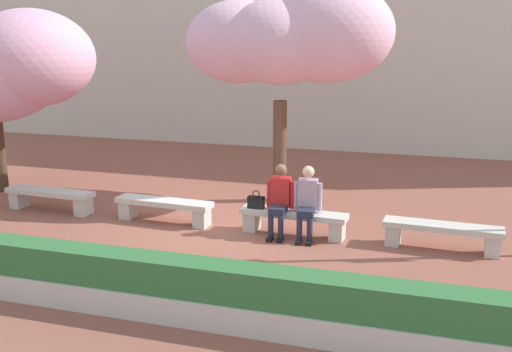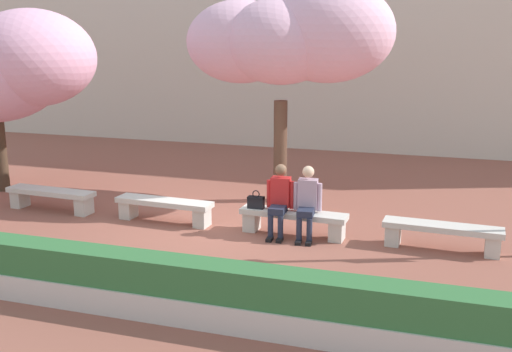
# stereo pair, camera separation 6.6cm
# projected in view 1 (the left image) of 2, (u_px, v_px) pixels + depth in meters

# --- Properties ---
(ground_plane) EXTENTS (100.00, 100.00, 0.00)m
(ground_plane) POSITION_uv_depth(u_px,v_px,m) (227.00, 228.00, 11.23)
(ground_plane) COLOR #8E5142
(stone_bench_west_end) EXTENTS (1.97, 0.52, 0.45)m
(stone_bench_west_end) POSITION_uv_depth(u_px,v_px,m) (50.00, 196.00, 12.28)
(stone_bench_west_end) COLOR beige
(stone_bench_west_end) RESTS_ON ground
(stone_bench_near_west) EXTENTS (1.97, 0.52, 0.45)m
(stone_bench_near_west) POSITION_uv_depth(u_px,v_px,m) (164.00, 207.00, 11.53)
(stone_bench_near_west) COLOR beige
(stone_bench_near_west) RESTS_ON ground
(stone_bench_center) EXTENTS (1.97, 0.52, 0.45)m
(stone_bench_center) POSITION_uv_depth(u_px,v_px,m) (293.00, 219.00, 10.79)
(stone_bench_center) COLOR beige
(stone_bench_center) RESTS_ON ground
(stone_bench_near_east) EXTENTS (1.97, 0.52, 0.45)m
(stone_bench_near_east) POSITION_uv_depth(u_px,v_px,m) (442.00, 232.00, 10.05)
(stone_bench_near_east) COLOR beige
(stone_bench_near_east) RESTS_ON ground
(person_seated_left) EXTENTS (0.51, 0.69, 1.29)m
(person_seated_left) POSITION_uv_depth(u_px,v_px,m) (280.00, 197.00, 10.72)
(person_seated_left) COLOR black
(person_seated_left) RESTS_ON ground
(person_seated_right) EXTENTS (0.51, 0.71, 1.29)m
(person_seated_right) POSITION_uv_depth(u_px,v_px,m) (307.00, 200.00, 10.58)
(person_seated_right) COLOR black
(person_seated_right) RESTS_ON ground
(handbag) EXTENTS (0.30, 0.15, 0.34)m
(handbag) POSITION_uv_depth(u_px,v_px,m) (256.00, 201.00, 10.91)
(handbag) COLOR black
(handbag) RESTS_ON stone_bench_center
(cherry_tree_main) EXTENTS (4.40, 2.60, 4.62)m
(cherry_tree_main) POSITION_uv_depth(u_px,v_px,m) (288.00, 38.00, 12.38)
(cherry_tree_main) COLOR #513828
(cherry_tree_main) RESTS_ON ground
(planter_hedge_foreground) EXTENTS (13.69, 0.50, 0.80)m
(planter_hedge_foreground) POSITION_uv_depth(u_px,v_px,m) (131.00, 284.00, 7.78)
(planter_hedge_foreground) COLOR beige
(planter_hedge_foreground) RESTS_ON ground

